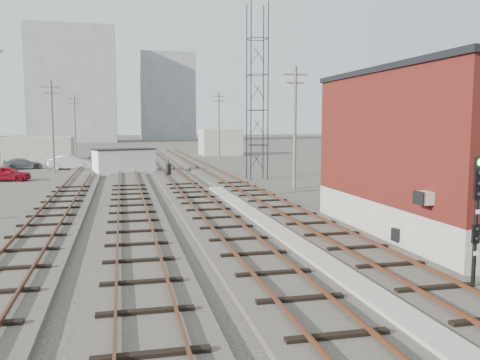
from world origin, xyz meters
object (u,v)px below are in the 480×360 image
object	(u,v)px
switch_stand	(169,170)
site_trailer	(124,161)
signal_mast	(477,214)
car_red	(7,174)
car_silver	(72,162)
car_grey	(23,164)

from	to	relation	value
switch_stand	site_trailer	world-z (taller)	site_trailer
switch_stand	site_trailer	distance (m)	5.57
signal_mast	car_red	world-z (taller)	signal_mast
switch_stand	car_red	world-z (taller)	switch_stand
signal_mast	site_trailer	xyz separation A→B (m)	(-9.46, 38.24, -1.08)
car_silver	car_grey	distance (m)	5.44
car_red	car_silver	bearing A→B (deg)	-16.57
car_red	car_grey	distance (m)	12.06
site_trailer	car_red	distance (m)	10.63
signal_mast	site_trailer	size ratio (longest dim) A/B	0.63
car_silver	car_grey	size ratio (longest dim) A/B	1.15
site_trailer	car_silver	xyz separation A→B (m)	(-5.42, 6.08, -0.47)
site_trailer	car_red	xyz separation A→B (m)	(-9.70, -4.30, -0.59)
switch_stand	car_grey	xyz separation A→B (m)	(-14.55, 11.61, -0.08)
switch_stand	car_silver	world-z (taller)	car_silver
signal_mast	site_trailer	bearing A→B (deg)	103.90
switch_stand	site_trailer	size ratio (longest dim) A/B	0.22
signal_mast	car_red	distance (m)	39.01
switch_stand	car_red	distance (m)	13.66
site_trailer	signal_mast	bearing A→B (deg)	-93.48
site_trailer	car_grey	size ratio (longest dim) A/B	1.57
signal_mast	car_silver	world-z (taller)	signal_mast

